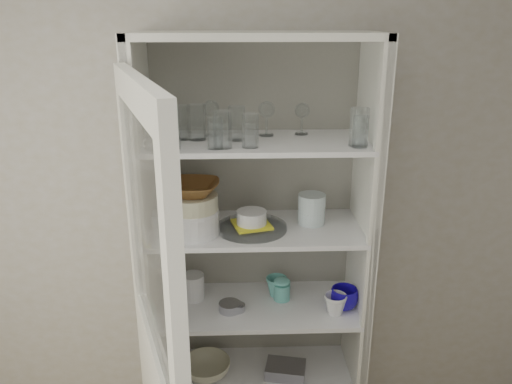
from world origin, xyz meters
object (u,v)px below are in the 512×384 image
(plate_stack_back, at_px, (167,214))
(glass_platter, at_px, (252,227))
(cream_bowl, at_px, (192,202))
(goblet_3, at_px, (302,117))
(yellow_trivet, at_px, (252,224))
(tin_box, at_px, (286,370))
(white_canister, at_px, (193,287))
(goblet_0, at_px, (161,115))
(grey_bowl_stack, at_px, (312,209))
(mug_blue, at_px, (344,298))
(white_ramekin, at_px, (252,217))
(pantry_cabinet, at_px, (256,282))
(plate_stack_front, at_px, (193,222))
(mug_teal, at_px, (277,287))
(cream_dish, at_px, (206,368))
(measuring_cups, at_px, (230,307))
(goblet_1, at_px, (211,117))
(terracotta_bowl, at_px, (192,188))
(mug_white, at_px, (335,304))
(goblet_2, at_px, (267,117))
(teal_jar, at_px, (282,290))

(plate_stack_back, xyz_separation_m, glass_platter, (0.39, -0.13, -0.02))
(cream_bowl, bearing_deg, goblet_3, 19.43)
(yellow_trivet, xyz_separation_m, tin_box, (0.17, 0.01, -0.79))
(white_canister, bearing_deg, goblet_0, 161.81)
(grey_bowl_stack, distance_m, mug_blue, 0.45)
(cream_bowl, relative_size, grey_bowl_stack, 1.57)
(yellow_trivet, relative_size, white_ramekin, 1.17)
(pantry_cabinet, relative_size, plate_stack_front, 9.32)
(goblet_3, height_order, mug_teal, goblet_3)
(white_ramekin, relative_size, tin_box, 0.69)
(white_ramekin, distance_m, cream_dish, 0.85)
(grey_bowl_stack, distance_m, measuring_cups, 0.59)
(goblet_3, bearing_deg, pantry_cabinet, -171.25)
(plate_stack_back, bearing_deg, goblet_3, 0.61)
(goblet_1, relative_size, glass_platter, 0.54)
(terracotta_bowl, bearing_deg, glass_platter, 8.44)
(goblet_1, height_order, grey_bowl_stack, goblet_1)
(plate_stack_back, bearing_deg, measuring_cups, -28.15)
(yellow_trivet, xyz_separation_m, white_ramekin, (0.00, 0.00, 0.03))
(grey_bowl_stack, relative_size, white_canister, 1.10)
(goblet_3, height_order, tin_box, goblet_3)
(mug_blue, bearing_deg, measuring_cups, 166.07)
(goblet_3, distance_m, mug_white, 0.87)
(goblet_2, bearing_deg, mug_blue, -20.46)
(mug_teal, height_order, tin_box, mug_teal)
(cream_bowl, distance_m, measuring_cups, 0.55)
(white_ramekin, relative_size, mug_blue, 1.02)
(tin_box, bearing_deg, cream_bowl, -173.77)
(goblet_1, height_order, plate_stack_front, goblet_1)
(goblet_3, distance_m, cream_bowl, 0.61)
(mug_blue, bearing_deg, grey_bowl_stack, 137.98)
(grey_bowl_stack, bearing_deg, goblet_3, 122.82)
(white_canister, bearing_deg, mug_teal, 1.55)
(teal_jar, distance_m, measuring_cups, 0.27)
(pantry_cabinet, relative_size, goblet_0, 11.48)
(yellow_trivet, height_order, cream_dish, yellow_trivet)
(mug_teal, bearing_deg, tin_box, -47.39)
(pantry_cabinet, height_order, plate_stack_front, pantry_cabinet)
(plate_stack_back, bearing_deg, cream_bowl, -50.52)
(goblet_0, xyz_separation_m, cream_bowl, (0.13, -0.16, -0.35))
(white_ramekin, height_order, mug_blue, white_ramekin)
(white_ramekin, height_order, cream_dish, white_ramekin)
(goblet_3, xyz_separation_m, grey_bowl_stack, (0.05, -0.07, -0.41))
(white_canister, bearing_deg, measuring_cups, -33.63)
(goblet_1, distance_m, measuring_cups, 0.88)
(terracotta_bowl, bearing_deg, mug_blue, 1.23)
(glass_platter, height_order, white_ramekin, white_ramekin)
(goblet_1, relative_size, mug_white, 1.62)
(cream_bowl, relative_size, cream_dish, 0.91)
(goblet_0, bearing_deg, pantry_cabinet, -3.60)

